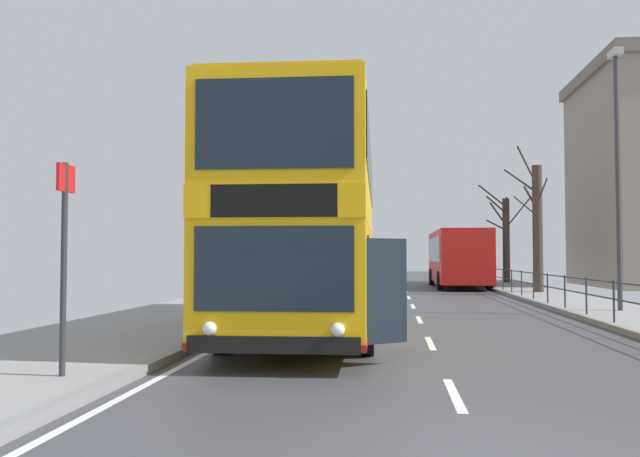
{
  "coord_description": "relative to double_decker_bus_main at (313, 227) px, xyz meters",
  "views": [
    {
      "loc": [
        -0.77,
        -5.66,
        1.68
      ],
      "look_at": [
        -2.13,
        7.24,
        2.23
      ],
      "focal_mm": 37.23,
      "sensor_mm": 36.0,
      "label": 1
    }
  ],
  "objects": [
    {
      "name": "ground",
      "position": [
        1.77,
        -9.18,
        -2.31
      ],
      "size": [
        15.8,
        140.0,
        0.2
      ],
      "color": "#3F3F44"
    },
    {
      "name": "double_decker_bus_main",
      "position": [
        0.0,
        0.0,
        0.0
      ],
      "size": [
        3.45,
        11.6,
        4.49
      ],
      "color": "#F4B20F",
      "rests_on": "ground"
    },
    {
      "name": "background_bus_far_lane",
      "position": [
        5.41,
        21.92,
        -0.68
      ],
      "size": [
        2.75,
        10.0,
        3.04
      ],
      "color": "red",
      "rests_on": "ground"
    },
    {
      "name": "pedestrian_railing_far_kerb",
      "position": [
        6.94,
        7.92,
        -1.54
      ],
      "size": [
        0.05,
        30.62,
        0.98
      ],
      "color": "#2D3338",
      "rests_on": "ground"
    },
    {
      "name": "bus_stop_sign_near",
      "position": [
        -2.49,
        -6.63,
        -0.52
      ],
      "size": [
        0.08,
        0.44,
        2.76
      ],
      "color": "#2D2D33",
      "rests_on": "ground"
    },
    {
      "name": "street_lamp_far_side",
      "position": [
        8.26,
        4.92,
        2.16
      ],
      "size": [
        0.28,
        0.6,
        7.53
      ],
      "color": "#38383D",
      "rests_on": "ground"
    },
    {
      "name": "bare_tree_far_00",
      "position": [
        8.6,
        25.55,
        0.49
      ],
      "size": [
        3.14,
        1.59,
        5.84
      ],
      "color": "#423328",
      "rests_on": "ground"
    },
    {
      "name": "bare_tree_far_01",
      "position": [
        8.15,
        14.95,
        0.65
      ],
      "size": [
        1.66,
        2.93,
        6.22
      ],
      "color": "#423328",
      "rests_on": "ground"
    }
  ]
}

